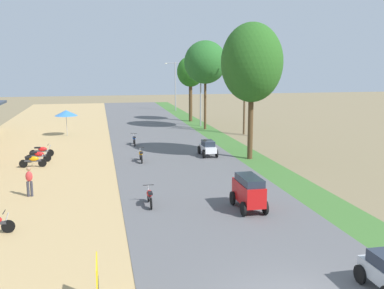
{
  "coord_description": "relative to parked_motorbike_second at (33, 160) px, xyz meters",
  "views": [
    {
      "loc": [
        -5.43,
        -11.05,
        7.08
      ],
      "look_at": [
        0.56,
        17.65,
        1.73
      ],
      "focal_mm": 41.84,
      "sensor_mm": 36.0,
      "label": 1
    }
  ],
  "objects": [
    {
      "name": "street_signboard",
      "position": [
        4.31,
        -19.2,
        0.55
      ],
      "size": [
        0.06,
        1.3,
        1.5
      ],
      "color": "#262628",
      "rests_on": "dirt_shoulder"
    },
    {
      "name": "parked_motorbike_third",
      "position": [
        0.15,
        1.65,
        0.0
      ],
      "size": [
        1.8,
        0.54,
        0.94
      ],
      "color": "black",
      "rests_on": "dirt_shoulder"
    },
    {
      "name": "utility_pole_near",
      "position": [
        19.05,
        10.1,
        4.2
      ],
      "size": [
        1.8,
        0.2,
        9.13
      ],
      "color": "brown",
      "rests_on": "ground"
    },
    {
      "name": "median_tree_third",
      "position": [
        15.5,
        22.03,
        5.45
      ],
      "size": [
        3.28,
        3.28,
        7.85
      ],
      "color": "#4C351E",
      "rests_on": "median_strip"
    },
    {
      "name": "vendor_umbrella",
      "position": [
        1.38,
        13.5,
        1.75
      ],
      "size": [
        2.2,
        2.2,
        2.52
      ],
      "color": "#99999E",
      "rests_on": "dirt_shoulder"
    },
    {
      "name": "motorbike_ahead_third",
      "position": [
        7.37,
        0.25,
        0.02
      ],
      "size": [
        0.54,
        1.8,
        0.94
      ],
      "color": "black",
      "rests_on": "road_strip"
    },
    {
      "name": "streetlamp_mid",
      "position": [
        15.77,
        34.55,
        3.68
      ],
      "size": [
        3.16,
        0.2,
        7.18
      ],
      "color": "gray",
      "rests_on": "median_strip"
    },
    {
      "name": "median_tree_nearest",
      "position": [
        15.41,
        -0.33,
        6.54
      ],
      "size": [
        4.46,
        4.46,
        9.91
      ],
      "color": "#4C351E",
      "rests_on": "median_strip"
    },
    {
      "name": "parked_motorbike_second",
      "position": [
        0.0,
        0.0,
        0.0
      ],
      "size": [
        1.8,
        0.54,
        0.94
      ],
      "color": "black",
      "rests_on": "dirt_shoulder"
    },
    {
      "name": "motorbike_ahead_second",
      "position": [
        6.84,
        -9.96,
        0.02
      ],
      "size": [
        0.54,
        1.8,
        0.94
      ],
      "color": "black",
      "rests_on": "road_strip"
    },
    {
      "name": "median_tree_second",
      "position": [
        15.68,
        15.17,
        6.61
      ],
      "size": [
        4.47,
        4.47,
        9.38
      ],
      "color": "#4C351E",
      "rests_on": "median_strip"
    },
    {
      "name": "streetlamp_near",
      "position": [
        15.77,
        17.71,
        3.88
      ],
      "size": [
        3.16,
        0.2,
        7.57
      ],
      "color": "gray",
      "rests_on": "median_strip"
    },
    {
      "name": "utility_pole_far",
      "position": [
        18.74,
        11.14,
        4.31
      ],
      "size": [
        1.8,
        0.2,
        9.34
      ],
      "color": "brown",
      "rests_on": "ground"
    },
    {
      "name": "parked_motorbike_fourth",
      "position": [
        0.17,
        3.51,
        0.0
      ],
      "size": [
        1.8,
        0.54,
        0.94
      ],
      "color": "black",
      "rests_on": "dirt_shoulder"
    },
    {
      "name": "car_sedan_white",
      "position": [
        12.58,
        1.25,
        0.19
      ],
      "size": [
        1.1,
        2.26,
        1.19
      ],
      "color": "silver",
      "rests_on": "road_strip"
    },
    {
      "name": "pedestrian_on_shoulder",
      "position": [
        0.76,
        -7.08,
        0.41
      ],
      "size": [
        0.38,
        0.28,
        1.62
      ],
      "color": "#33333D",
      "rests_on": "dirt_shoulder"
    },
    {
      "name": "motorbike_ahead_fourth",
      "position": [
        7.42,
        7.08,
        0.02
      ],
      "size": [
        0.54,
        1.8,
        0.94
      ],
      "color": "black",
      "rests_on": "road_strip"
    },
    {
      "name": "car_van_red",
      "position": [
        11.46,
        -11.6,
        0.47
      ],
      "size": [
        1.19,
        2.41,
        1.67
      ],
      "color": "red",
      "rests_on": "road_strip"
    }
  ]
}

